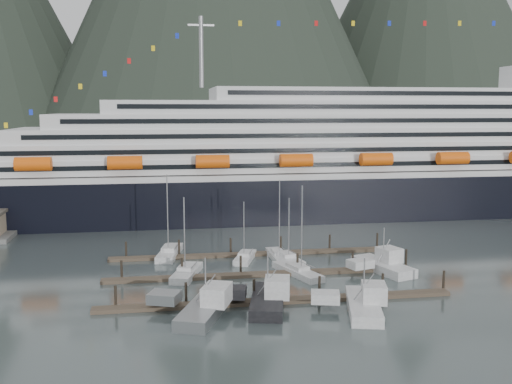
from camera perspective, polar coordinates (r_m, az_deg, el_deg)
ground at (r=91.00m, az=3.94°, el=-8.34°), size 1600.00×1600.00×0.00m
cruise_ship at (r=149.27m, az=10.43°, el=2.64°), size 210.00×30.40×50.30m
dock_near at (r=80.62m, az=2.11°, el=-10.26°), size 48.18×2.28×3.20m
dock_mid at (r=92.85m, az=0.52°, el=-7.79°), size 48.18×2.28×3.20m
dock_far at (r=105.26m, az=-0.69°, el=-5.90°), size 48.18×2.28×3.20m
sailboat_a at (r=93.17m, az=-6.62°, el=-7.71°), size 5.65×10.45×12.92m
sailboat_c at (r=101.23m, az=2.90°, el=-6.41°), size 4.72×9.99×11.42m
sailboat_d at (r=93.61m, az=3.97°, el=-7.61°), size 6.19×11.48×14.52m
sailboat_e at (r=105.96m, az=-8.23°, el=-5.81°), size 5.17×11.85×15.01m
sailboat_f at (r=101.98m, az=-1.06°, el=-6.30°), size 5.13×8.98×10.61m
sailboat_g at (r=103.13m, az=2.10°, el=-6.13°), size 2.67×9.88×14.13m
trawler_a at (r=76.56m, az=-4.93°, el=-10.76°), size 11.78×14.81×7.92m
trawler_b at (r=78.83m, az=1.01°, el=-10.16°), size 10.19×13.08×8.16m
trawler_d at (r=78.35m, az=10.09°, el=-10.44°), size 10.20×13.26×7.59m
trawler_e at (r=97.31m, az=11.94°, el=-6.83°), size 10.02×12.39×7.68m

